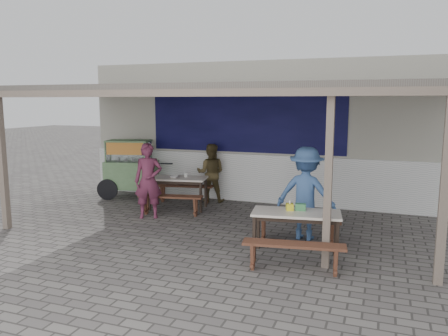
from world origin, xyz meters
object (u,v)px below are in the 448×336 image
patron_wall_side (211,173)px  patron_right_table (306,193)px  bench_right_wall (297,225)px  patron_street_side (148,181)px  table_left (178,181)px  condiment_bowl (174,176)px  bench_right_street (294,250)px  donation_box (301,207)px  tissue_box (290,207)px  bench_left_wall (185,189)px  vendor_cart (131,167)px  condiment_jar (186,175)px  table_right (296,217)px  bench_left_street (171,200)px

patron_wall_side → patron_right_table: patron_right_table is taller
bench_right_wall → patron_street_side: patron_street_side is taller
table_left → condiment_bowl: (-0.07, -0.06, 0.11)m
bench_right_street → patron_street_side: bearing=142.4°
donation_box → tissue_box: bearing=-159.6°
patron_street_side → donation_box: 3.71m
bench_right_street → patron_wall_side: size_ratio=1.04×
bench_left_wall → vendor_cart: bearing=167.5°
bench_right_street → condiment_jar: bearing=127.6°
patron_street_side → donation_box: (3.52, -1.18, -0.01)m
bench_right_street → vendor_cart: bearing=136.0°
condiment_bowl → donation_box: bearing=-31.7°
tissue_box → table_right: bearing=-26.1°
patron_wall_side → condiment_bowl: 1.13m
patron_street_side → patron_right_table: size_ratio=0.96×
patron_right_table → tissue_box: 0.95m
table_left → patron_right_table: 3.45m
donation_box → condiment_jar: size_ratio=1.76×
bench_left_street → bench_right_wall: (3.01, -0.95, 0.00)m
bench_right_wall → donation_box: size_ratio=9.12×
patron_wall_side → donation_box: (2.83, -3.06, 0.07)m
bench_right_wall → patron_street_side: bearing=161.1°
bench_left_street → vendor_cart: vendor_cart is taller
donation_box → condiment_bowl: (-3.35, 2.07, -0.03)m
table_left → table_right: size_ratio=0.97×
tissue_box → bench_right_wall: bearing=88.2°
table_right → condiment_bowl: 3.96m
patron_wall_side → patron_right_table: bearing=128.7°
bench_left_wall → condiment_jar: condiment_jar is taller
vendor_cart → tissue_box: bearing=-44.2°
patron_right_table → tissue_box: (-0.10, -0.94, -0.05)m
table_right → patron_right_table: patron_right_table is taller
bench_left_street → bench_right_wall: 3.16m
vendor_cart → patron_right_table: patron_right_table is taller
patron_right_table → patron_street_side: bearing=-0.7°
table_left → donation_box: 3.91m
condiment_bowl → bench_left_street: bearing=-71.2°
donation_box → condiment_bowl: size_ratio=0.78×
bench_left_street → patron_wall_side: 1.64m
patron_right_table → donation_box: patron_right_table is taller
condiment_bowl → bench_right_wall: bearing=-25.2°
bench_left_wall → patron_street_side: bearing=-105.3°
bench_right_wall → bench_right_street: bearing=-90.0°
bench_left_street → bench_right_street: size_ratio=0.95×
vendor_cart → donation_box: 5.70m
condiment_jar → condiment_bowl: size_ratio=0.44×
bench_left_street → condiment_jar: size_ratio=15.34×
bench_left_street → table_right: bearing=-38.6°
patron_street_side → tissue_box: 3.57m
bench_left_street → patron_street_side: patron_street_side is taller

